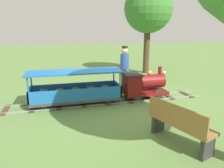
{
  "coord_description": "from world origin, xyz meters",
  "views": [
    {
      "loc": [
        5.73,
        -1.68,
        2.1
      ],
      "look_at": [
        0.0,
        -0.16,
        0.55
      ],
      "focal_mm": 32.09,
      "sensor_mm": 36.0,
      "label": 1
    }
  ],
  "objects": [
    {
      "name": "passenger_car",
      "position": [
        0.0,
        -1.26,
        0.42
      ],
      "size": [
        0.85,
        2.7,
        0.97
      ],
      "color": "#3F3F3F",
      "rests_on": "ground_plane"
    },
    {
      "name": "locomotive",
      "position": [
        0.0,
        0.84,
        0.48
      ],
      "size": [
        0.75,
        1.45,
        0.98
      ],
      "color": "maroon",
      "rests_on": "ground_plane"
    },
    {
      "name": "conductor_person",
      "position": [
        -0.95,
        0.55,
        0.96
      ],
      "size": [
        0.3,
        0.3,
        1.62
      ],
      "color": "#282D47",
      "rests_on": "ground_plane"
    },
    {
      "name": "track",
      "position": [
        0.0,
        -0.36,
        0.02
      ],
      "size": [
        0.79,
        6.4,
        0.04
      ],
      "color": "gray",
      "rests_on": "ground_plane"
    },
    {
      "name": "oak_tree_near",
      "position": [
        -3.86,
        2.7,
        3.17
      ],
      "size": [
        2.38,
        2.38,
        4.4
      ],
      "color": "#4C3823",
      "rests_on": "ground_plane"
    },
    {
      "name": "park_bench",
      "position": [
        2.71,
        0.43,
        0.42
      ],
      "size": [
        1.36,
        0.79,
        0.82
      ],
      "color": "olive",
      "rests_on": "ground_plane"
    },
    {
      "name": "ground_plane",
      "position": [
        0.0,
        0.0,
        0.0
      ],
      "size": [
        60.0,
        60.0,
        0.0
      ],
      "primitive_type": "plane",
      "color": "#608442"
    }
  ]
}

